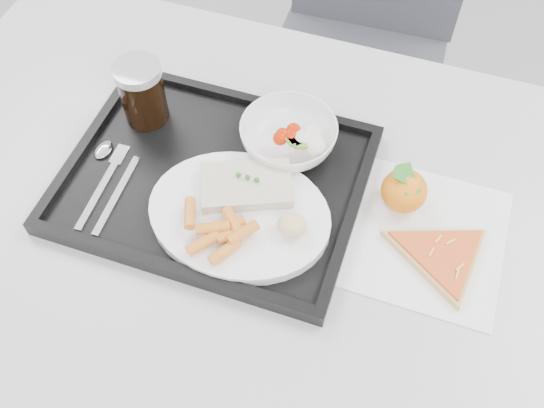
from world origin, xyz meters
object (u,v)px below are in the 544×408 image
at_px(dinner_plate, 239,215).
at_px(cola_glass, 142,92).
at_px(chair, 363,29).
at_px(salad_bowl, 289,136).
at_px(tangerine, 404,191).
at_px(tray, 215,180).
at_px(pizza_slice, 442,256).
at_px(table, 250,227).

height_order(dinner_plate, cola_glass, cola_glass).
bearing_deg(chair, dinner_plate, -92.34).
xyz_separation_m(chair, salad_bowl, (-0.01, -0.59, 0.25)).
relative_size(chair, cola_glass, 8.61).
distance_m(dinner_plate, tangerine, 0.24).
bearing_deg(cola_glass, tray, -28.78).
bearing_deg(pizza_slice, dinner_plate, -173.15).
relative_size(chair, tangerine, 12.17).
xyz_separation_m(chair, dinner_plate, (-0.03, -0.74, 0.24)).
bearing_deg(salad_bowl, tangerine, -12.29).
distance_m(cola_glass, pizza_slice, 0.52).
xyz_separation_m(chair, tangerine, (0.19, -0.63, 0.25)).
relative_size(table, tray, 2.67).
bearing_deg(tray, tangerine, 11.11).
height_order(chair, salad_bowl, chair).
height_order(table, cola_glass, cola_glass).
height_order(table, dinner_plate, dinner_plate).
bearing_deg(cola_glass, salad_bowl, 3.31).
xyz_separation_m(table, chair, (0.03, 0.70, -0.15)).
relative_size(tray, cola_glass, 4.17).
height_order(dinner_plate, tangerine, tangerine).
xyz_separation_m(cola_glass, tangerine, (0.43, -0.03, -0.04)).
height_order(cola_glass, tangerine, cola_glass).
xyz_separation_m(dinner_plate, pizza_slice, (0.29, 0.04, -0.01)).
relative_size(chair, salad_bowl, 6.11).
height_order(chair, cola_glass, chair).
distance_m(table, tray, 0.10).
xyz_separation_m(salad_bowl, cola_glass, (-0.24, -0.01, 0.03)).
bearing_deg(dinner_plate, chair, 87.66).
xyz_separation_m(dinner_plate, cola_glass, (-0.21, 0.14, 0.05)).
bearing_deg(table, cola_glass, 154.67).
xyz_separation_m(salad_bowl, pizza_slice, (0.27, -0.12, -0.03)).
bearing_deg(chair, tangerine, -73.43).
distance_m(chair, dinner_plate, 0.78).
distance_m(table, salad_bowl, 0.16).
relative_size(salad_bowl, cola_glass, 1.41).
bearing_deg(pizza_slice, tray, 176.61).
height_order(tray, dinner_plate, dinner_plate).
relative_size(dinner_plate, cola_glass, 2.50).
relative_size(table, salad_bowl, 7.89).
bearing_deg(tangerine, cola_glass, 176.28).
bearing_deg(dinner_plate, salad_bowl, 80.68).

